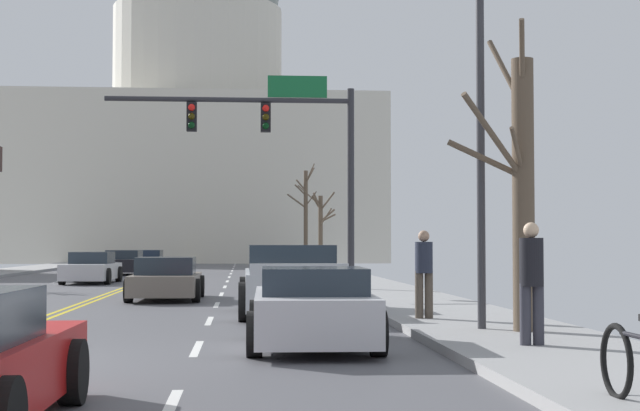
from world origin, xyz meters
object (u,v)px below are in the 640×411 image
Objects in this scene: street_lamp_right at (462,47)px; pedestrian_00 at (532,277)px; sedan_near_00 at (166,280)px; sedan_near_02 at (312,309)px; sedan_oncoming_01 at (124,263)px; sedan_oncoming_00 at (92,269)px; pedestrian_01 at (424,269)px; signal_gantry at (282,137)px; bicycle_parked at (640,367)px; sedan_oncoming_02 at (148,261)px; pickup_truck_near_01 at (293,283)px.

pedestrian_00 is at bearing -81.92° from street_lamp_right.
sedan_near_02 is (3.21, -12.68, 0.02)m from sedan_near_00.
sedan_oncoming_00 is at bearing -89.55° from sedan_oncoming_01.
pedestrian_01 is (9.52, -20.76, 0.50)m from sedan_oncoming_00.
signal_gantry is 1.77× the size of sedan_oncoming_01.
sedan_near_00 is 2.52× the size of pedestrian_00.
sedan_near_00 is at bearing -136.11° from signal_gantry.
signal_gantry reaches higher than bicycle_parked.
sedan_oncoming_00 is at bearing 114.63° from pedestrian_01.
sedan_oncoming_02 reaches higher than sedan_near_00.
signal_gantry is at bearing 43.89° from sedan_near_00.
pedestrian_01 reaches higher than sedan_near_02.
signal_gantry is 22.87m from bicycle_parked.
pedestrian_00 is (0.38, -2.65, -3.81)m from street_lamp_right.
sedan_oncoming_00 is at bearing 106.22° from sedan_near_02.
bicycle_parked is at bearing -79.52° from pickup_truck_near_01.
sedan_near_02 is 0.95× the size of sedan_oncoming_02.
sedan_oncoming_01 is 0.97× the size of sedan_oncoming_02.
sedan_near_02 is at bearing -123.35° from pedestrian_01.
sedan_near_00 is 0.95× the size of sedan_oncoming_00.
bicycle_parked is at bearing -69.14° from sedan_near_02.
pedestrian_01 is at bearing 90.13° from bicycle_parked.
bicycle_parked is (-0.21, -7.76, -4.42)m from street_lamp_right.
street_lamp_right reaches higher than sedan_oncoming_02.
signal_gantry is 28.96m from sedan_oncoming_02.
sedan_near_00 is at bearing 114.06° from pedestrian_00.
sedan_near_00 is 0.98× the size of sedan_oncoming_01.
bicycle_parked is at bearing -96.56° from pedestrian_00.
sedan_near_00 is 1.00× the size of sedan_near_02.
sedan_oncoming_02 is (0.31, 19.26, -0.02)m from sedan_oncoming_00.
sedan_near_02 is at bearing -90.29° from pickup_truck_near_01.
signal_gantry reaches higher than sedan_near_02.
pickup_truck_near_01 reaches higher than bicycle_parked.
pickup_truck_near_01 is at bearing 116.57° from street_lamp_right.
pedestrian_01 is (9.61, -31.63, 0.50)m from sedan_oncoming_01.
street_lamp_right is 1.75× the size of sedan_oncoming_02.
bicycle_parked is at bearing -76.99° from sedan_oncoming_01.
pedestrian_00 reaches higher than sedan_oncoming_02.
sedan_oncoming_02 is (-6.95, 27.76, -4.42)m from signal_gantry.
street_lamp_right is 25.41m from sedan_oncoming_00.
signal_gantry is 1.49× the size of pickup_truck_near_01.
sedan_oncoming_00 is 2.72× the size of pedestrian_01.
street_lamp_right reaches higher than sedan_near_00.
street_lamp_right is 4.54× the size of bicycle_parked.
sedan_oncoming_02 is 46.03m from pedestrian_00.
street_lamp_right reaches higher than sedan_oncoming_01.
pedestrian_00 is (10.13, -25.71, 0.53)m from sedan_oncoming_00.
pickup_truck_near_01 is 3.00× the size of bicycle_parked.
pedestrian_00 is at bearing -74.40° from sedan_oncoming_01.
sedan_oncoming_02 reaches higher than bicycle_parked.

